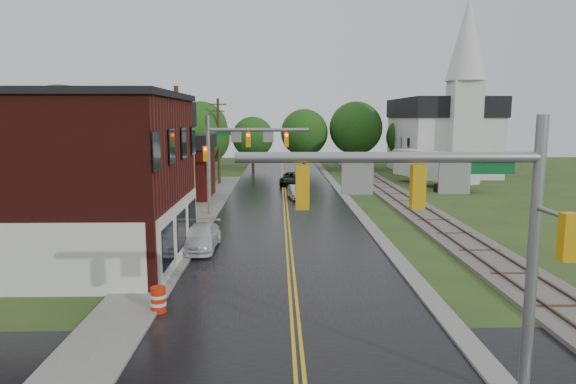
{
  "coord_description": "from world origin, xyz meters",
  "views": [
    {
      "loc": [
        -0.59,
        -9.96,
        7.15
      ],
      "look_at": [
        -0.11,
        14.77,
        3.5
      ],
      "focal_mm": 32.0,
      "sensor_mm": 36.0,
      "label": 1
    }
  ],
  "objects_px": {
    "brick_building": "(33,179)",
    "tree_left_e": "(202,138)",
    "traffic_signal_near": "(448,209)",
    "suv_dark": "(291,179)",
    "tree_left_b": "(64,134)",
    "tree_left_c": "(141,144)",
    "sedan_silver": "(297,192)",
    "utility_pole_b": "(178,156)",
    "pickup_white": "(201,238)",
    "utility_pole_c": "(219,140)",
    "semi_trailer": "(433,166)",
    "traffic_signal_far": "(238,147)",
    "church": "(444,127)",
    "construction_barrel": "(158,300)"
  },
  "relations": [
    {
      "from": "construction_barrel",
      "to": "suv_dark",
      "type": "bearing_deg",
      "value": 80.69
    },
    {
      "from": "traffic_signal_near",
      "to": "tree_left_b",
      "type": "height_order",
      "value": "tree_left_b"
    },
    {
      "from": "traffic_signal_far",
      "to": "utility_pole_c",
      "type": "xyz_separation_m",
      "value": [
        -3.33,
        17.0,
        -0.25
      ]
    },
    {
      "from": "tree_left_b",
      "to": "suv_dark",
      "type": "xyz_separation_m",
      "value": [
        18.65,
        11.64,
        -5.07
      ]
    },
    {
      "from": "utility_pole_b",
      "to": "pickup_white",
      "type": "bearing_deg",
      "value": -67.33
    },
    {
      "from": "utility_pole_c",
      "to": "suv_dark",
      "type": "relative_size",
      "value": 1.92
    },
    {
      "from": "pickup_white",
      "to": "sedan_silver",
      "type": "bearing_deg",
      "value": 73.04
    },
    {
      "from": "brick_building",
      "to": "utility_pole_c",
      "type": "relative_size",
      "value": 1.59
    },
    {
      "from": "utility_pole_b",
      "to": "pickup_white",
      "type": "distance_m",
      "value": 6.59
    },
    {
      "from": "traffic_signal_near",
      "to": "sedan_silver",
      "type": "xyz_separation_m",
      "value": [
        -2.4,
        32.25,
        -4.37
      ]
    },
    {
      "from": "tree_left_b",
      "to": "semi_trailer",
      "type": "xyz_separation_m",
      "value": [
        33.2,
        10.25,
        -3.58
      ]
    },
    {
      "from": "traffic_signal_near",
      "to": "construction_barrel",
      "type": "bearing_deg",
      "value": 143.98
    },
    {
      "from": "church",
      "to": "utility_pole_c",
      "type": "xyz_separation_m",
      "value": [
        -26.8,
        -9.74,
        -1.11
      ]
    },
    {
      "from": "traffic_signal_near",
      "to": "suv_dark",
      "type": "relative_size",
      "value": 1.57
    },
    {
      "from": "tree_left_b",
      "to": "sedan_silver",
      "type": "distance_m",
      "value": 19.74
    },
    {
      "from": "utility_pole_b",
      "to": "construction_barrel",
      "type": "bearing_deg",
      "value": -82.59
    },
    {
      "from": "church",
      "to": "utility_pole_c",
      "type": "height_order",
      "value": "church"
    },
    {
      "from": "church",
      "to": "construction_barrel",
      "type": "distance_m",
      "value": 52.26
    },
    {
      "from": "utility_pole_b",
      "to": "pickup_white",
      "type": "relative_size",
      "value": 2.01
    },
    {
      "from": "brick_building",
      "to": "utility_pole_b",
      "type": "relative_size",
      "value": 1.59
    },
    {
      "from": "utility_pole_c",
      "to": "pickup_white",
      "type": "xyz_separation_m",
      "value": [
        2.0,
        -26.79,
        -4.07
      ]
    },
    {
      "from": "traffic_signal_near",
      "to": "suv_dark",
      "type": "bearing_deg",
      "value": 93.68
    },
    {
      "from": "pickup_white",
      "to": "traffic_signal_near",
      "type": "bearing_deg",
      "value": -59.41
    },
    {
      "from": "traffic_signal_far",
      "to": "utility_pole_c",
      "type": "bearing_deg",
      "value": 101.09
    },
    {
      "from": "suv_dark",
      "to": "pickup_white",
      "type": "distance_m",
      "value": 26.92
    },
    {
      "from": "tree_left_e",
      "to": "pickup_white",
      "type": "xyz_separation_m",
      "value": [
        4.05,
        -28.69,
        -4.16
      ]
    },
    {
      "from": "tree_left_c",
      "to": "sedan_silver",
      "type": "distance_m",
      "value": 16.42
    },
    {
      "from": "semi_trailer",
      "to": "church",
      "type": "bearing_deg",
      "value": 68.15
    },
    {
      "from": "utility_pole_c",
      "to": "semi_trailer",
      "type": "distance_m",
      "value": 22.38
    },
    {
      "from": "traffic_signal_near",
      "to": "tree_left_b",
      "type": "distance_m",
      "value": 36.73
    },
    {
      "from": "traffic_signal_far",
      "to": "pickup_white",
      "type": "relative_size",
      "value": 1.64
    },
    {
      "from": "tree_left_e",
      "to": "suv_dark",
      "type": "xyz_separation_m",
      "value": [
        9.65,
        -2.36,
        -4.16
      ]
    },
    {
      "from": "utility_pole_b",
      "to": "tree_left_e",
      "type": "xyz_separation_m",
      "value": [
        -2.05,
        23.9,
        0.09
      ]
    },
    {
      "from": "suv_dark",
      "to": "sedan_silver",
      "type": "height_order",
      "value": "suv_dark"
    },
    {
      "from": "brick_building",
      "to": "semi_trailer",
      "type": "distance_m",
      "value": 38.94
    },
    {
      "from": "pickup_white",
      "to": "construction_barrel",
      "type": "bearing_deg",
      "value": -89.21
    },
    {
      "from": "tree_left_e",
      "to": "sedan_silver",
      "type": "height_order",
      "value": "tree_left_e"
    },
    {
      "from": "suv_dark",
      "to": "semi_trailer",
      "type": "relative_size",
      "value": 0.42
    },
    {
      "from": "traffic_signal_far",
      "to": "tree_left_b",
      "type": "height_order",
      "value": "tree_left_b"
    },
    {
      "from": "traffic_signal_far",
      "to": "construction_barrel",
      "type": "bearing_deg",
      "value": -94.65
    },
    {
      "from": "church",
      "to": "utility_pole_b",
      "type": "bearing_deg",
      "value": -130.18
    },
    {
      "from": "utility_pole_b",
      "to": "pickup_white",
      "type": "xyz_separation_m",
      "value": [
        2.0,
        -4.79,
        -4.07
      ]
    },
    {
      "from": "construction_barrel",
      "to": "brick_building",
      "type": "bearing_deg",
      "value": 137.58
    },
    {
      "from": "utility_pole_b",
      "to": "construction_barrel",
      "type": "height_order",
      "value": "utility_pole_b"
    },
    {
      "from": "tree_left_b",
      "to": "tree_left_e",
      "type": "height_order",
      "value": "tree_left_b"
    },
    {
      "from": "traffic_signal_far",
      "to": "brick_building",
      "type": "bearing_deg",
      "value": -126.92
    },
    {
      "from": "brick_building",
      "to": "tree_left_e",
      "type": "bearing_deg",
      "value": 83.29
    },
    {
      "from": "utility_pole_b",
      "to": "tree_left_b",
      "type": "distance_m",
      "value": 14.87
    },
    {
      "from": "pickup_white",
      "to": "semi_trailer",
      "type": "bearing_deg",
      "value": 53.11
    },
    {
      "from": "brick_building",
      "to": "utility_pole_b",
      "type": "height_order",
      "value": "utility_pole_b"
    }
  ]
}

